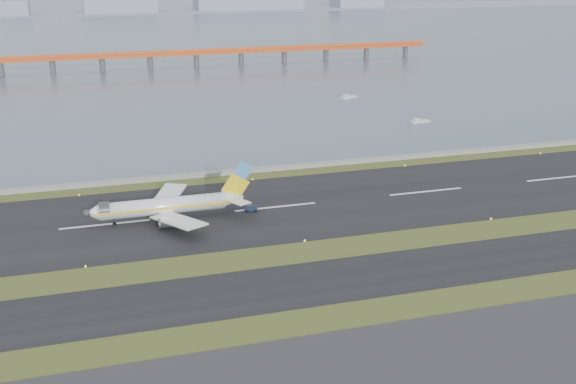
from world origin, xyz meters
The scene contains 11 objects.
ground centered at (0.00, 0.00, 0.00)m, with size 1000.00×1000.00×0.00m, color #344A1A.
taxiway_strip centered at (0.00, -12.00, 0.05)m, with size 1000.00×18.00×0.10m, color black.
runway_strip centered at (0.00, 30.00, 0.05)m, with size 1000.00×45.00×0.10m, color black.
seawall centered at (0.00, 60.00, 0.50)m, with size 1000.00×2.50×1.00m, color gray.
bay_water centered at (0.00, 460.00, 0.00)m, with size 1400.00×800.00×1.30m, color #485568.
red_pier centered at (20.00, 250.00, 7.28)m, with size 260.00×5.00×10.20m.
far_shoreline centered at (13.62, 620.00, 6.07)m, with size 1400.00×80.00×60.50m.
airliner centered at (-25.44, 28.95, 3.46)m, with size 38.52×32.89×12.80m.
pushback_tug centered at (-6.37, 28.98, 0.94)m, with size 3.39×2.53×1.94m.
workboat_near centered at (73.75, 100.83, 0.58)m, with size 7.83×3.54×1.83m.
workboat_far centered at (65.78, 149.94, 0.60)m, with size 8.21×5.32×1.91m.
Camera 1 is at (-44.63, -126.93, 58.80)m, focal length 45.00 mm.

